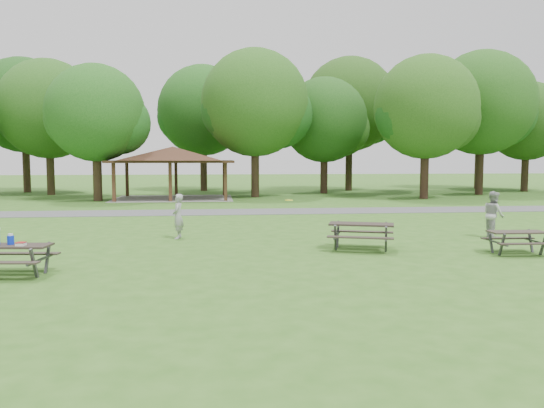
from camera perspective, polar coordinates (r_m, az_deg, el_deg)
The scene contains 20 objects.
ground at distance 15.10m, azimuth -2.15°, elevation -6.28°, with size 160.00×160.00×0.00m, color #30601B.
asphalt_path at distance 28.94m, azimuth -4.11°, elevation -0.85°, with size 120.00×3.20×0.02m, color #4C4C4E.
pavilion at distance 38.88m, azimuth -10.60°, elevation 5.08°, with size 8.60×7.01×3.76m.
tree_row_c at distance 45.79m, azimuth -22.79°, elevation 9.11°, with size 8.19×7.80×10.67m.
tree_row_d at distance 38.22m, azimuth -18.30°, elevation 8.98°, with size 6.93×6.60×9.27m.
tree_row_e at distance 40.10m, azimuth -1.71°, elevation 10.48°, with size 8.40×8.00×11.02m.
tree_row_f at distance 44.34m, azimuth 5.76°, elevation 8.71°, with size 7.35×7.00×9.55m.
tree_row_g at distance 39.93m, azimuth 16.34°, elevation 9.65°, with size 7.77×7.40×10.25m.
tree_row_h at distance 45.69m, azimuth 21.73°, elevation 9.76°, with size 8.61×8.20×11.37m.
tree_row_i at distance 51.60m, azimuth 25.79°, elevation 7.79°, with size 7.14×6.80×9.52m.
tree_deep_a at distance 50.06m, azimuth -24.99°, elevation 9.33°, with size 8.40×8.00×11.38m.
tree_deep_b at distance 47.97m, azimuth -7.31°, elevation 9.66°, with size 8.40×8.00×11.13m.
tree_deep_c at distance 48.55m, azimuth 8.45°, elevation 10.26°, with size 8.82×8.40×11.90m.
tree_deep_d at distance 54.60m, azimuth 21.52°, elevation 8.93°, with size 8.40×8.00×11.27m.
picnic_table_near at distance 14.86m, azimuth -26.86°, elevation -4.11°, with size 2.00×1.68×1.29m.
picnic_table_middle at distance 17.26m, azimuth 9.58°, elevation -2.73°, with size 2.45×2.19×0.88m.
picnic_table_far at distance 17.93m, azimuth 24.84°, elevation -3.21°, with size 1.73×1.41×0.73m.
frisbee_in_flight at distance 19.37m, azimuth 1.84°, elevation 0.41°, with size 0.38×0.38×0.02m.
frisbee_thrower at distance 19.62m, azimuth -10.08°, elevation -1.32°, with size 0.60×0.39×1.64m, color #97979A.
frisbee_catcher at distance 21.24m, azimuth 22.73°, elevation -1.04°, with size 0.84×0.65×1.73m, color #A4A4A7.
Camera 1 is at (-1.04, -14.77, 2.95)m, focal length 35.00 mm.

